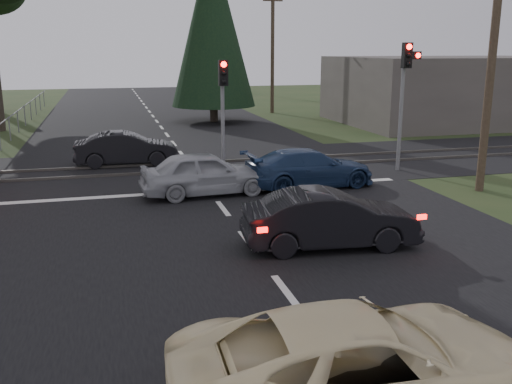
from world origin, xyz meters
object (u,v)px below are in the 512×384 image
object	(u,v)px
silver_car	(205,173)
dark_hatchback	(330,219)
utility_pole_mid	(273,45)
dark_car_far	(126,149)
cream_coupe	(363,364)
utility_pole_near	(494,41)
utility_pole_far	(209,46)
traffic_signal_right	(406,82)
traffic_signal_center	(223,97)
blue_sedan	(309,168)

from	to	relation	value
silver_car	dark_hatchback	bearing A→B (deg)	-164.87
utility_pole_mid	dark_car_far	distance (m)	20.42
silver_car	cream_coupe	bearing A→B (deg)	175.85
dark_hatchback	utility_pole_near	bearing A→B (deg)	-55.25
utility_pole_mid	utility_pole_far	xyz separation A→B (m)	(0.00, 25.00, 0.00)
utility_pole_far	cream_coupe	xyz separation A→B (m)	(-8.70, -58.75, -4.05)
utility_pole_mid	utility_pole_far	size ratio (longest dim) A/B	1.00
traffic_signal_right	utility_pole_near	size ratio (longest dim) A/B	0.52
traffic_signal_center	utility_pole_far	bearing A→B (deg)	80.40
utility_pole_mid	cream_coupe	xyz separation A→B (m)	(-8.70, -33.75, -4.05)
utility_pole_near	dark_hatchback	xyz separation A→B (m)	(-6.76, -3.83, -4.06)
utility_pole_far	silver_car	distance (m)	48.23
traffic_signal_center	dark_car_far	distance (m)	4.76
traffic_signal_right	silver_car	size ratio (longest dim) A/B	1.16
blue_sedan	traffic_signal_center	bearing A→B (deg)	35.40
traffic_signal_right	traffic_signal_center	xyz separation A→B (m)	(-6.55, 1.20, -0.51)
silver_car	dark_car_far	bearing A→B (deg)	17.73
dark_hatchback	blue_sedan	distance (m)	5.94
traffic_signal_right	silver_car	world-z (taller)	traffic_signal_right
utility_pole_near	cream_coupe	world-z (taller)	utility_pole_near
traffic_signal_center	utility_pole_far	xyz separation A→B (m)	(7.50, 44.32, 1.92)
utility_pole_mid	cream_coupe	size ratio (longest dim) A/B	1.86
utility_pole_near	dark_car_far	bearing A→B (deg)	146.49
cream_coupe	utility_pole_mid	bearing A→B (deg)	-13.14
traffic_signal_right	cream_coupe	bearing A→B (deg)	-120.36
traffic_signal_right	dark_car_far	world-z (taller)	traffic_signal_right
utility_pole_mid	dark_car_far	size ratio (longest dim) A/B	2.26
cream_coupe	dark_car_far	bearing A→B (deg)	8.72
utility_pole_near	dark_hatchback	distance (m)	8.76
traffic_signal_center	silver_car	world-z (taller)	traffic_signal_center
dark_hatchback	blue_sedan	xyz separation A→B (m)	(1.57, 5.72, -0.03)
utility_pole_mid	utility_pole_far	distance (m)	25.00
cream_coupe	silver_car	distance (m)	11.48
traffic_signal_center	silver_car	size ratio (longest dim) A/B	1.01
traffic_signal_right	utility_pole_mid	size ratio (longest dim) A/B	0.52
utility_pole_far	blue_sedan	size ratio (longest dim) A/B	2.05
traffic_signal_center	utility_pole_far	distance (m)	44.99
dark_hatchback	utility_pole_far	bearing A→B (deg)	-2.06
dark_car_far	utility_pole_near	bearing A→B (deg)	-122.24
utility_pole_far	dark_hatchback	xyz separation A→B (m)	(-6.76, -52.83, -4.06)
traffic_signal_right	dark_hatchback	bearing A→B (deg)	-128.48
traffic_signal_center	utility_pole_mid	distance (m)	20.82
traffic_signal_right	utility_pole_far	bearing A→B (deg)	88.80
utility_pole_near	cream_coupe	size ratio (longest dim) A/B	1.86
utility_pole_near	utility_pole_mid	world-z (taller)	same
traffic_signal_right	utility_pole_near	distance (m)	3.87
utility_pole_near	utility_pole_far	world-z (taller)	same
traffic_signal_right	utility_pole_far	xyz separation A→B (m)	(0.95, 45.53, 1.41)
cream_coupe	dark_hatchback	size ratio (longest dim) A/B	1.20
utility_pole_far	silver_car	xyz separation A→B (m)	(-8.70, -47.27, -4.03)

